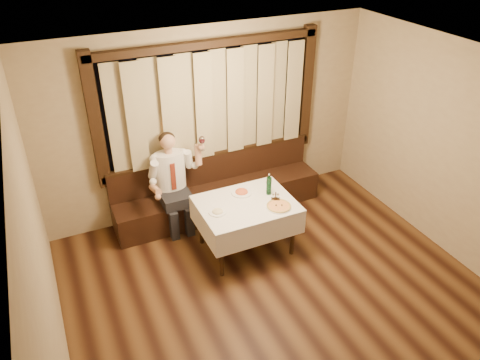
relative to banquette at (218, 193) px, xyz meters
name	(u,v)px	position (x,y,z in m)	size (l,w,h in m)	color
room	(274,180)	(0.00, -1.75, 1.19)	(5.01, 6.01, 2.81)	black
banquette	(218,193)	(0.00, 0.00, 0.00)	(3.20, 0.61, 0.94)	black
dining_table	(246,209)	(0.00, -1.02, 0.34)	(1.27, 0.97, 0.76)	black
pizza	(279,206)	(0.34, -1.29, 0.46)	(0.34, 0.34, 0.04)	white
pasta_red	(242,191)	(0.04, -0.78, 0.48)	(0.28, 0.28, 0.10)	white
pasta_cream	(217,210)	(-0.43, -1.07, 0.48)	(0.23, 0.23, 0.08)	white
green_bottle	(269,186)	(0.37, -0.95, 0.58)	(0.07, 0.07, 0.31)	#0E431E
table_wine_glass	(268,183)	(0.40, -0.89, 0.58)	(0.07, 0.07, 0.18)	white
cruet_caddy	(276,198)	(0.38, -1.14, 0.49)	(0.12, 0.10, 0.12)	black
seated_man	(173,176)	(-0.71, -0.09, 0.54)	(0.82, 0.62, 1.47)	black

